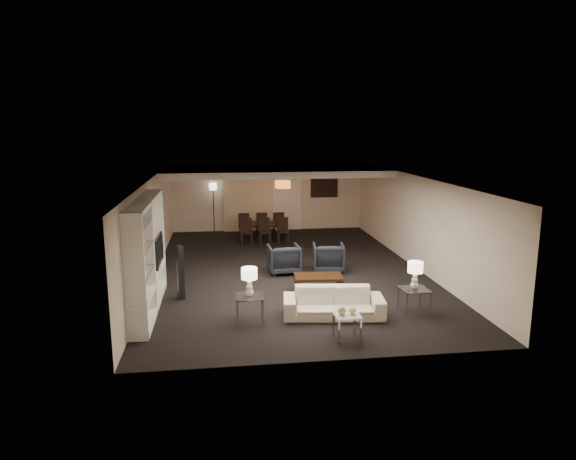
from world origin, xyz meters
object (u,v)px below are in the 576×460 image
(marble_table, at_px, (347,326))
(vase_blue, at_px, (139,272))
(armchair_left, at_px, (284,259))
(floor_lamp, at_px, (214,208))
(sofa, at_px, (334,303))
(chair_fm, at_px, (261,224))
(side_table_left, at_px, (250,308))
(armchair_right, at_px, (328,257))
(side_table_right, at_px, (414,301))
(chair_fl, at_px, (244,224))
(pendant_light, at_px, (283,184))
(chair_fr, at_px, (278,223))
(vase_amber, at_px, (141,240))
(table_lamp_left, at_px, (249,282))
(chair_nl, at_px, (246,232))
(table_lamp_right, at_px, (415,275))
(coffee_table, at_px, (318,284))
(floor_speaker, at_px, (180,273))
(television, at_px, (154,250))
(chair_nr, at_px, (283,231))
(chair_nm, at_px, (265,231))
(dining_table, at_px, (263,231))

(marble_table, distance_m, vase_blue, 3.97)
(armchair_left, relative_size, floor_lamp, 0.46)
(sofa, bearing_deg, chair_fm, 102.73)
(side_table_left, bearing_deg, vase_blue, -173.85)
(armchair_right, bearing_deg, chair_fm, -66.00)
(side_table_right, xyz_separation_m, chair_fl, (-3.09, 8.01, 0.17))
(pendant_light, height_order, chair_fr, pendant_light)
(vase_amber, bearing_deg, chair_fm, 68.93)
(side_table_right, distance_m, table_lamp_left, 3.44)
(armchair_left, relative_size, vase_blue, 4.63)
(marble_table, distance_m, chair_fl, 9.21)
(chair_nl, relative_size, chair_fm, 1.00)
(table_lamp_right, distance_m, chair_fm, 8.39)
(coffee_table, distance_m, table_lamp_right, 2.41)
(marble_table, height_order, floor_speaker, floor_speaker)
(television, xyz_separation_m, chair_fm, (2.94, 6.21, -0.65))
(chair_nr, bearing_deg, side_table_right, -73.72)
(chair_fr, bearing_deg, pendant_light, 93.30)
(marble_table, bearing_deg, armchair_left, 97.77)
(sofa, bearing_deg, side_table_right, 7.08)
(side_table_right, relative_size, chair_nm, 0.65)
(vase_blue, height_order, chair_fm, vase_blue)
(side_table_left, bearing_deg, chair_nl, 87.38)
(table_lamp_left, bearing_deg, chair_fr, 79.34)
(television, distance_m, floor_lamp, 7.07)
(vase_amber, height_order, chair_fl, vase_amber)
(floor_speaker, distance_m, chair_fl, 6.74)
(vase_amber, distance_m, chair_fl, 8.16)
(dining_table, distance_m, chair_nr, 0.90)
(chair_nr, bearing_deg, television, -125.28)
(armchair_left, height_order, marble_table, armchair_left)
(sofa, relative_size, chair_nl, 2.36)
(table_lamp_left, relative_size, chair_nl, 0.67)
(vase_blue, bearing_deg, chair_nl, 71.12)
(vase_blue, relative_size, vase_amber, 1.00)
(table_lamp_left, bearing_deg, vase_amber, 171.76)
(table_lamp_left, relative_size, floor_lamp, 0.32)
(pendant_light, height_order, chair_nl, pendant_light)
(chair_fm, bearing_deg, vase_blue, 71.10)
(armchair_left, distance_m, chair_fr, 4.72)
(television, distance_m, chair_nr, 6.09)
(side_table_left, xyz_separation_m, vase_blue, (-2.06, -0.22, 0.89))
(chair_nl, distance_m, chair_fr, 1.77)
(armchair_right, relative_size, floor_lamp, 0.46)
(pendant_light, height_order, floor_speaker, pendant_light)
(table_lamp_left, height_order, chair_nl, table_lamp_left)
(sofa, bearing_deg, chair_nm, 103.82)
(table_lamp_left, bearing_deg, chair_fm, 83.54)
(side_table_right, bearing_deg, dining_table, 108.72)
(vase_amber, bearing_deg, pendant_light, 61.85)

